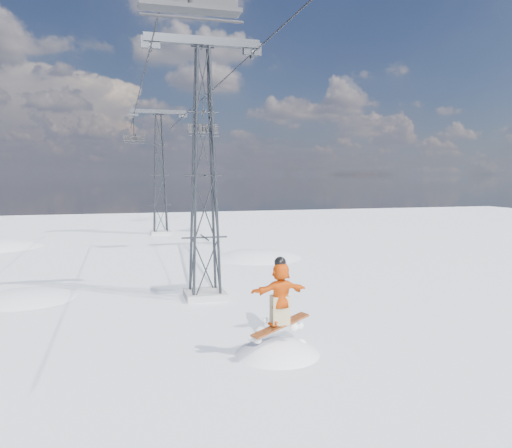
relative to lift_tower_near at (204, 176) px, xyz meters
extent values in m
plane|color=white|center=(-0.80, -8.00, -5.47)|extent=(120.00, 120.00, 0.00)
sphere|color=white|center=(5.20, 10.00, -14.97)|extent=(20.00, 20.00, 20.00)
sphere|color=white|center=(-12.80, 20.00, -15.87)|extent=(22.00, 22.00, 22.00)
cube|color=#999999|center=(0.00, 0.00, -5.32)|extent=(1.80, 1.80, 0.30)
cube|color=#282A2F|center=(0.00, 0.00, 5.78)|extent=(5.00, 0.35, 0.35)
cube|color=#282A2F|center=(-2.20, 0.00, 5.58)|extent=(0.80, 0.25, 0.50)
cube|color=#282A2F|center=(2.20, 0.00, 5.58)|extent=(0.80, 0.25, 0.50)
cube|color=#999999|center=(0.00, 25.00, -5.32)|extent=(1.80, 1.80, 0.30)
cube|color=#282A2F|center=(0.00, 25.00, 5.78)|extent=(5.00, 0.35, 0.35)
cube|color=#282A2F|center=(-2.20, 25.00, 5.58)|extent=(0.80, 0.25, 0.50)
cube|color=#282A2F|center=(2.20, 25.00, 5.58)|extent=(0.80, 0.25, 0.50)
cylinder|color=black|center=(-2.20, 11.50, 5.38)|extent=(0.06, 51.00, 0.06)
cylinder|color=black|center=(2.20, 11.50, 5.38)|extent=(0.06, 51.00, 0.06)
sphere|color=white|center=(0.99, -7.59, -7.22)|extent=(4.40, 4.40, 4.40)
cube|color=#C7571A|center=(0.99, -7.89, -4.47)|extent=(1.97, 0.99, 0.45)
imported|color=#E4520A|center=(0.99, -7.89, -3.49)|extent=(1.82, 0.72, 1.92)
cube|color=#9C8E60|center=(0.99, -7.89, -4.01)|extent=(0.57, 0.46, 0.88)
sphere|color=black|center=(0.99, -7.89, -2.55)|extent=(0.36, 0.36, 0.36)
cube|color=black|center=(-2.20, -12.00, 3.23)|extent=(1.96, 0.44, 0.08)
cylinder|color=black|center=(-2.20, -12.24, 2.99)|extent=(1.96, 0.06, 0.06)
cylinder|color=black|center=(2.20, 13.46, 4.21)|extent=(0.09, 0.09, 2.34)
cube|color=black|center=(2.20, 13.46, 3.04)|extent=(2.13, 0.48, 0.09)
cube|color=black|center=(2.20, 13.69, 3.36)|extent=(2.13, 0.06, 0.59)
cylinder|color=black|center=(2.20, 13.19, 2.77)|extent=(2.13, 0.06, 0.06)
cylinder|color=black|center=(2.20, 13.14, 3.41)|extent=(2.13, 0.05, 0.05)
cylinder|color=black|center=(-2.20, 25.95, 4.29)|extent=(0.08, 0.08, 2.18)
cube|color=black|center=(-2.20, 25.95, 3.20)|extent=(1.98, 0.45, 0.08)
cube|color=black|center=(-2.20, 26.16, 3.50)|extent=(1.98, 0.06, 0.54)
cylinder|color=black|center=(-2.20, 25.70, 2.96)|extent=(1.98, 0.06, 0.06)
cylinder|color=black|center=(-2.20, 25.65, 3.55)|extent=(1.98, 0.05, 0.05)
camera|label=1|loc=(-3.60, -21.88, 0.07)|focal=35.00mm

